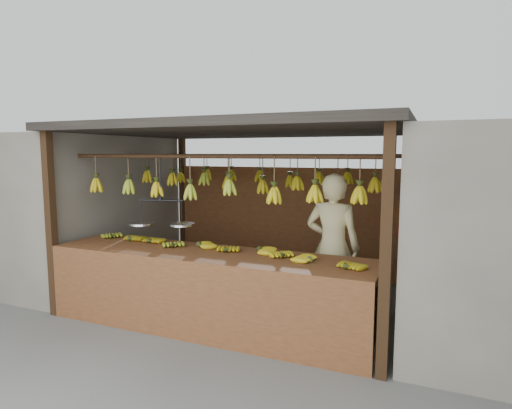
% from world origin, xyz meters
% --- Properties ---
extents(ground, '(80.00, 80.00, 0.00)m').
position_xyz_m(ground, '(0.00, 0.00, 0.00)').
color(ground, '#5B5B57').
extents(stall, '(4.30, 3.30, 2.40)m').
position_xyz_m(stall, '(0.00, 0.33, 1.97)').
color(stall, black).
rests_on(stall, ground).
extents(neighbor_left, '(3.00, 3.00, 2.30)m').
position_xyz_m(neighbor_left, '(-3.60, 0.00, 1.15)').
color(neighbor_left, slate).
rests_on(neighbor_left, ground).
extents(counter, '(3.87, 0.88, 0.96)m').
position_xyz_m(counter, '(-0.01, -1.23, 0.72)').
color(counter, brown).
rests_on(counter, ground).
extents(hanging_bananas, '(3.59, 2.24, 0.39)m').
position_xyz_m(hanging_bananas, '(-0.00, 0.00, 1.63)').
color(hanging_bananas, gold).
rests_on(hanging_bananas, ground).
extents(balance_scale, '(0.80, 0.45, 0.85)m').
position_xyz_m(balance_scale, '(-0.72, -1.00, 1.20)').
color(balance_scale, black).
rests_on(balance_scale, ground).
extents(vendor, '(0.66, 0.44, 1.80)m').
position_xyz_m(vendor, '(1.25, -0.27, 0.90)').
color(vendor, beige).
rests_on(vendor, ground).
extents(bag_bundles, '(0.08, 0.26, 1.22)m').
position_xyz_m(bag_bundles, '(1.94, 1.35, 0.97)').
color(bag_bundles, '#1426BF').
rests_on(bag_bundles, ground).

